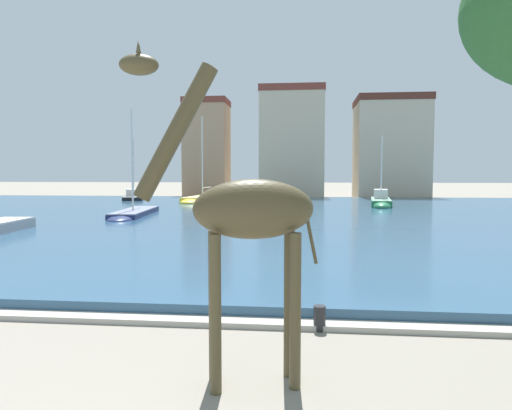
{
  "coord_description": "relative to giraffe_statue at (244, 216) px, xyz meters",
  "views": [
    {
      "loc": [
        2.09,
        -2.52,
        3.14
      ],
      "look_at": [
        0.68,
        11.07,
        2.2
      ],
      "focal_mm": 32.76,
      "sensor_mm": 36.0,
      "label": 1
    }
  ],
  "objects": [
    {
      "name": "townhouse_wide_warehouse",
      "position": [
        -11.93,
        54.15,
        3.88
      ],
      "size": [
        5.66,
        5.2,
        12.78
      ],
      "color": "tan",
      "rests_on": "ground"
    },
    {
      "name": "townhouse_end_terrace",
      "position": [
        -0.65,
        51.35,
        4.22
      ],
      "size": [
        7.79,
        7.19,
        13.46
      ],
      "color": "#C6B293",
      "rests_on": "ground"
    },
    {
      "name": "sailboat_black",
      "position": [
        -17.68,
        42.68,
        -2.04
      ],
      "size": [
        4.54,
        8.98,
        6.72
      ],
      "color": "black",
      "rests_on": "ground"
    },
    {
      "name": "sailboat_green",
      "position": [
        7.47,
        34.45,
        -1.94
      ],
      "size": [
        2.53,
        7.9,
        6.35
      ],
      "color": "#236B42",
      "rests_on": "ground"
    },
    {
      "name": "giraffe_statue",
      "position": [
        0.0,
        0.0,
        0.0
      ],
      "size": [
        2.79,
        1.11,
        4.94
      ],
      "color": "#4C4228",
      "rests_on": "ground"
    },
    {
      "name": "sailboat_yellow",
      "position": [
        -9.27,
        38.85,
        -2.09
      ],
      "size": [
        3.14,
        9.34,
        8.74
      ],
      "color": "gold",
      "rests_on": "ground"
    },
    {
      "name": "harbor_water",
      "position": [
        -1.22,
        25.71,
        -2.36
      ],
      "size": [
        79.28,
        45.57,
        0.33
      ],
      "primitive_type": "cube",
      "color": "#2D5170",
      "rests_on": "ground"
    },
    {
      "name": "mooring_bollard",
      "position": [
        1.19,
        2.52,
        -2.27
      ],
      "size": [
        0.24,
        0.24,
        0.5
      ],
      "primitive_type": "cylinder",
      "color": "#232326",
      "rests_on": "ground"
    },
    {
      "name": "sailboat_navy",
      "position": [
        -10.33,
        22.79,
        -2.16
      ],
      "size": [
        2.61,
        8.42,
        7.3
      ],
      "color": "navy",
      "rests_on": "ground"
    },
    {
      "name": "quay_edge_coping",
      "position": [
        -1.22,
        2.67,
        -2.46
      ],
      "size": [
        79.28,
        0.5,
        0.12
      ],
      "primitive_type": "cube",
      "color": "#ADA89E",
      "rests_on": "ground"
    },
    {
      "name": "townhouse_narrow_midrow",
      "position": [
        11.37,
        52.56,
        3.66
      ],
      "size": [
        8.54,
        7.94,
        12.34
      ],
      "color": "#C6B293",
      "rests_on": "ground"
    }
  ]
}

